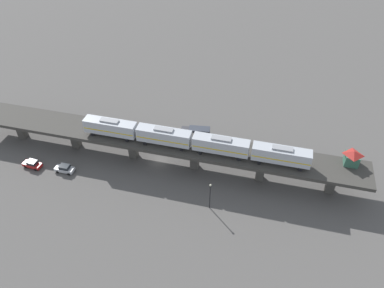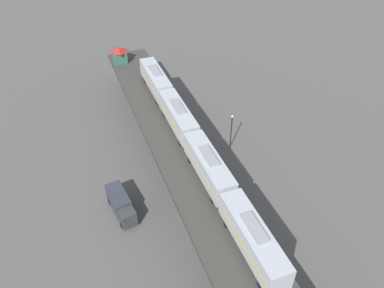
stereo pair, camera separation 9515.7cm
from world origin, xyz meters
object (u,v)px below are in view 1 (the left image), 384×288
Objects in this scene: signal_hut at (352,157)px; street_car_silver at (65,169)px; subway_train at (192,140)px; delivery_truck at (196,133)px; street_car_red at (32,164)px; street_lamp at (210,194)px.

street_car_silver is (-7.53, 61.91, -7.48)m from signal_hut.
subway_train reaches higher than delivery_truck.
street_car_silver and street_car_red have the same top height.
street_lamp reaches higher than delivery_truck.
delivery_truck is 1.06× the size of street_lamp.
street_lamp reaches higher than street_car_silver.
signal_hut is 70.72m from street_car_red.
signal_hut is (1.81, -33.36, -0.74)m from subway_train.
signal_hut is at bearing -83.07° from street_car_silver.
signal_hut is 36.74m from delivery_truck.
subway_train is 14.13m from delivery_truck.
street_car_red is at bearing 116.66° from delivery_truck.
street_lamp is at bearing -150.65° from subway_train.
signal_hut reaches higher than street_lamp.
signal_hut reaches higher than delivery_truck.
delivery_truck is at bearing 6.25° from subway_train.
signal_hut reaches higher than street_car_silver.
street_car_silver is 0.97× the size of street_car_red.
street_car_red is at bearing 98.91° from subway_train.
subway_train reaches higher than signal_hut.
street_car_red is at bearing 96.16° from signal_hut.
street_car_red is 39.44m from delivery_truck.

